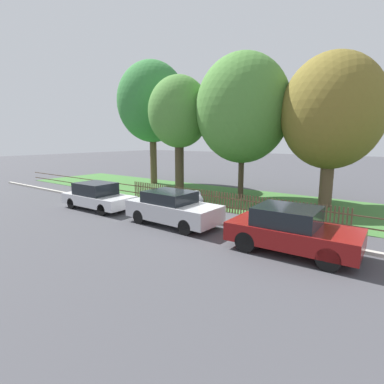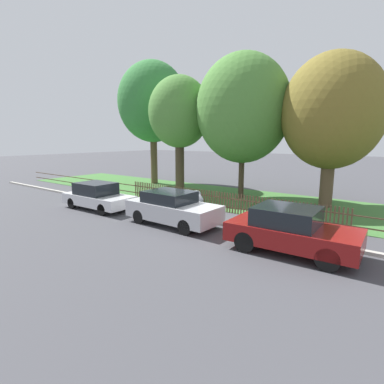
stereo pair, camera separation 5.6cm
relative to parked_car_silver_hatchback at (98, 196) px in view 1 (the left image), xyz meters
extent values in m
plane|color=#424247|center=(5.16, 1.18, -0.67)|extent=(120.00, 120.00, 0.00)
cube|color=#B2ADA3|center=(5.16, 1.28, -0.61)|extent=(37.12, 0.20, 0.12)
cube|color=#3D7033|center=(5.16, 6.70, -0.67)|extent=(37.12, 6.73, 0.01)
cube|color=brown|center=(5.16, 3.37, -0.40)|extent=(37.12, 0.03, 0.05)
cube|color=brown|center=(5.16, 3.37, 0.04)|extent=(37.12, 0.03, 0.05)
cube|color=brown|center=(-0.82, 3.34, -0.18)|extent=(0.06, 0.03, 0.98)
cube|color=brown|center=(-0.67, 3.34, -0.18)|extent=(0.06, 0.03, 0.98)
cube|color=brown|center=(-0.52, 3.34, -0.18)|extent=(0.06, 0.03, 0.98)
cube|color=brown|center=(-0.37, 3.34, -0.18)|extent=(0.06, 0.03, 0.98)
cube|color=brown|center=(-0.22, 3.34, -0.18)|extent=(0.06, 0.03, 0.98)
cube|color=brown|center=(-0.07, 3.34, -0.18)|extent=(0.06, 0.03, 0.98)
cube|color=brown|center=(0.08, 3.34, -0.18)|extent=(0.06, 0.03, 0.98)
cube|color=brown|center=(0.24, 3.34, -0.18)|extent=(0.06, 0.03, 0.98)
cube|color=brown|center=(0.39, 3.34, -0.18)|extent=(0.06, 0.03, 0.98)
cube|color=brown|center=(0.54, 3.34, -0.18)|extent=(0.06, 0.03, 0.98)
cube|color=brown|center=(0.69, 3.34, -0.18)|extent=(0.06, 0.03, 0.98)
cube|color=brown|center=(0.84, 3.34, -0.18)|extent=(0.06, 0.03, 0.98)
cube|color=brown|center=(0.99, 3.34, -0.18)|extent=(0.06, 0.03, 0.98)
cube|color=brown|center=(1.14, 3.34, -0.18)|extent=(0.06, 0.03, 0.98)
cube|color=brown|center=(1.30, 3.34, -0.18)|extent=(0.06, 0.03, 0.98)
cube|color=brown|center=(1.45, 3.34, -0.18)|extent=(0.06, 0.03, 0.98)
cube|color=brown|center=(1.60, 3.34, -0.18)|extent=(0.06, 0.03, 0.98)
cube|color=brown|center=(1.75, 3.34, -0.18)|extent=(0.06, 0.03, 0.98)
cube|color=brown|center=(1.90, 3.34, -0.18)|extent=(0.06, 0.03, 0.98)
cube|color=brown|center=(2.05, 3.34, -0.18)|extent=(0.06, 0.03, 0.98)
cube|color=brown|center=(2.20, 3.34, -0.18)|extent=(0.06, 0.03, 0.98)
cube|color=brown|center=(2.36, 3.34, -0.18)|extent=(0.06, 0.03, 0.98)
cube|color=brown|center=(2.51, 3.34, -0.18)|extent=(0.06, 0.03, 0.98)
cube|color=brown|center=(2.66, 3.34, -0.18)|extent=(0.06, 0.03, 0.98)
cube|color=brown|center=(2.81, 3.34, -0.18)|extent=(0.06, 0.03, 0.98)
cube|color=brown|center=(2.96, 3.34, -0.18)|extent=(0.06, 0.03, 0.98)
cube|color=brown|center=(3.11, 3.34, -0.18)|extent=(0.06, 0.03, 0.98)
cube|color=brown|center=(3.26, 3.34, -0.18)|extent=(0.06, 0.03, 0.98)
cube|color=brown|center=(3.42, 3.34, -0.18)|extent=(0.06, 0.03, 0.98)
cube|color=brown|center=(3.57, 3.34, -0.18)|extent=(0.06, 0.03, 0.98)
cube|color=brown|center=(3.72, 3.34, -0.18)|extent=(0.06, 0.03, 0.98)
cube|color=brown|center=(3.87, 3.34, -0.18)|extent=(0.06, 0.03, 0.98)
cube|color=brown|center=(4.02, 3.34, -0.18)|extent=(0.06, 0.03, 0.98)
cube|color=brown|center=(4.17, 3.34, -0.18)|extent=(0.06, 0.03, 0.98)
cube|color=brown|center=(4.32, 3.34, -0.18)|extent=(0.06, 0.03, 0.98)
cube|color=brown|center=(4.48, 3.34, -0.18)|extent=(0.06, 0.03, 0.98)
cube|color=brown|center=(4.63, 3.34, -0.18)|extent=(0.06, 0.03, 0.98)
cube|color=brown|center=(4.78, 3.34, -0.18)|extent=(0.06, 0.03, 0.98)
cube|color=brown|center=(4.93, 3.34, -0.18)|extent=(0.06, 0.03, 0.98)
cube|color=brown|center=(5.08, 3.34, -0.18)|extent=(0.06, 0.03, 0.98)
cube|color=brown|center=(5.23, 3.34, -0.18)|extent=(0.06, 0.03, 0.98)
cube|color=brown|center=(5.38, 3.34, -0.18)|extent=(0.06, 0.03, 0.98)
cube|color=brown|center=(5.54, 3.34, -0.18)|extent=(0.06, 0.03, 0.98)
cube|color=brown|center=(5.69, 3.34, -0.18)|extent=(0.06, 0.03, 0.98)
cube|color=brown|center=(5.84, 3.34, -0.18)|extent=(0.06, 0.03, 0.98)
cube|color=brown|center=(5.99, 3.34, -0.18)|extent=(0.06, 0.03, 0.98)
cube|color=brown|center=(6.14, 3.34, -0.18)|extent=(0.06, 0.03, 0.98)
cube|color=brown|center=(6.29, 3.34, -0.18)|extent=(0.06, 0.03, 0.98)
cube|color=brown|center=(6.44, 3.34, -0.18)|extent=(0.06, 0.03, 0.98)
cube|color=brown|center=(6.60, 3.34, -0.18)|extent=(0.06, 0.03, 0.98)
cube|color=brown|center=(6.75, 3.34, -0.18)|extent=(0.06, 0.03, 0.98)
cube|color=brown|center=(6.90, 3.34, -0.18)|extent=(0.06, 0.03, 0.98)
cube|color=brown|center=(7.05, 3.34, -0.18)|extent=(0.06, 0.03, 0.98)
cube|color=brown|center=(7.20, 3.34, -0.18)|extent=(0.06, 0.03, 0.98)
cube|color=brown|center=(7.35, 3.34, -0.18)|extent=(0.06, 0.03, 0.98)
cube|color=brown|center=(7.50, 3.34, -0.18)|extent=(0.06, 0.03, 0.98)
cube|color=brown|center=(7.65, 3.34, -0.18)|extent=(0.06, 0.03, 0.98)
cube|color=brown|center=(7.81, 3.34, -0.18)|extent=(0.06, 0.03, 0.98)
cube|color=brown|center=(7.96, 3.34, -0.18)|extent=(0.06, 0.03, 0.98)
cube|color=brown|center=(8.11, 3.34, -0.18)|extent=(0.06, 0.03, 0.98)
cube|color=brown|center=(8.26, 3.34, -0.18)|extent=(0.06, 0.03, 0.98)
cube|color=brown|center=(8.41, 3.34, -0.18)|extent=(0.06, 0.03, 0.98)
cube|color=brown|center=(8.56, 3.34, -0.18)|extent=(0.06, 0.03, 0.98)
cube|color=brown|center=(8.71, 3.34, -0.18)|extent=(0.06, 0.03, 0.98)
cube|color=brown|center=(8.87, 3.34, -0.18)|extent=(0.06, 0.03, 0.98)
cube|color=brown|center=(9.02, 3.34, -0.18)|extent=(0.06, 0.03, 0.98)
cube|color=brown|center=(9.17, 3.34, -0.18)|extent=(0.06, 0.03, 0.98)
cube|color=brown|center=(9.32, 3.34, -0.18)|extent=(0.06, 0.03, 0.98)
cube|color=brown|center=(9.47, 3.34, -0.18)|extent=(0.06, 0.03, 0.98)
cube|color=brown|center=(9.62, 3.34, -0.18)|extent=(0.06, 0.03, 0.98)
cube|color=brown|center=(9.77, 3.34, -0.18)|extent=(0.06, 0.03, 0.98)
cube|color=brown|center=(9.93, 3.34, -0.18)|extent=(0.06, 0.03, 0.98)
cube|color=brown|center=(10.08, 3.34, -0.18)|extent=(0.06, 0.03, 0.98)
cube|color=brown|center=(10.23, 3.34, -0.18)|extent=(0.06, 0.03, 0.98)
cube|color=brown|center=(10.38, 3.34, -0.18)|extent=(0.06, 0.03, 0.98)
cube|color=brown|center=(10.53, 3.34, -0.18)|extent=(0.06, 0.03, 0.98)
cube|color=brown|center=(10.68, 3.34, -0.18)|extent=(0.06, 0.03, 0.98)
cube|color=brown|center=(10.83, 3.34, -0.18)|extent=(0.06, 0.03, 0.98)
cube|color=brown|center=(10.99, 3.34, -0.18)|extent=(0.06, 0.03, 0.98)
cube|color=brown|center=(11.14, 3.34, -0.18)|extent=(0.06, 0.03, 0.98)
cube|color=silver|center=(0.06, 0.00, -0.17)|extent=(3.99, 1.75, 0.52)
cube|color=black|center=(-0.13, 0.00, 0.39)|extent=(1.93, 1.54, 0.59)
cylinder|color=black|center=(1.27, 0.79, -0.39)|extent=(0.57, 0.15, 0.56)
cylinder|color=black|center=(1.30, -0.73, -0.39)|extent=(0.57, 0.15, 0.56)
cylinder|color=black|center=(-1.18, 0.73, -0.39)|extent=(0.57, 0.15, 0.56)
cylinder|color=black|center=(-1.14, -0.79, -0.39)|extent=(0.57, 0.15, 0.56)
cube|color=#BCBCC1|center=(4.97, 0.12, -0.07)|extent=(4.07, 1.76, 0.69)
cube|color=black|center=(4.76, 0.12, 0.51)|extent=(1.96, 1.56, 0.46)
cylinder|color=black|center=(6.23, 0.88, -0.37)|extent=(0.60, 0.15, 0.60)
cylinder|color=black|center=(6.21, -0.68, -0.37)|extent=(0.60, 0.15, 0.60)
cylinder|color=black|center=(3.72, 0.92, -0.37)|extent=(0.60, 0.15, 0.60)
cylinder|color=black|center=(3.70, -0.64, -0.37)|extent=(0.60, 0.15, 0.60)
cube|color=maroon|center=(9.98, 0.02, -0.08)|extent=(4.02, 1.99, 0.60)
cube|color=black|center=(9.78, 0.01, 0.50)|extent=(1.96, 1.73, 0.57)
cylinder|color=black|center=(11.18, 0.92, -0.33)|extent=(0.68, 0.16, 0.67)
cylinder|color=black|center=(11.24, -0.79, -0.33)|extent=(0.68, 0.16, 0.67)
cylinder|color=black|center=(8.73, 0.83, -0.33)|extent=(0.68, 0.16, 0.67)
cylinder|color=black|center=(8.79, -0.88, -0.33)|extent=(0.68, 0.16, 0.67)
cylinder|color=black|center=(4.85, 2.16, -0.36)|extent=(0.62, 0.12, 0.62)
cylinder|color=black|center=(3.46, 2.19, -0.36)|extent=(0.62, 0.12, 0.62)
ellipsoid|color=gray|center=(4.15, 2.18, 0.02)|extent=(1.84, 0.69, 0.90)
ellipsoid|color=gray|center=(4.59, 2.17, 0.26)|extent=(0.44, 0.82, 0.41)
cylinder|color=brown|center=(-3.99, 8.28, 1.67)|extent=(0.53, 0.53, 4.67)
ellipsoid|color=#337A38|center=(-3.99, 8.28, 5.70)|extent=(5.36, 5.36, 6.17)
cylinder|color=#473828|center=(0.48, 6.06, 1.33)|extent=(0.58, 0.58, 4.00)
ellipsoid|color=#4C8438|center=(0.48, 6.06, 4.57)|extent=(3.93, 3.93, 4.52)
cylinder|color=#473828|center=(4.53, 6.95, 1.10)|extent=(0.33, 0.33, 3.55)
ellipsoid|color=#4C8438|center=(4.53, 6.95, 4.60)|extent=(5.43, 5.43, 6.25)
cylinder|color=brown|center=(9.20, 7.61, 0.99)|extent=(0.66, 0.66, 3.32)
ellipsoid|color=olive|center=(9.20, 7.61, 4.25)|extent=(5.06, 5.06, 5.81)
camera|label=1|loc=(12.85, -9.15, 2.90)|focal=28.00mm
camera|label=2|loc=(12.89, -9.11, 2.90)|focal=28.00mm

